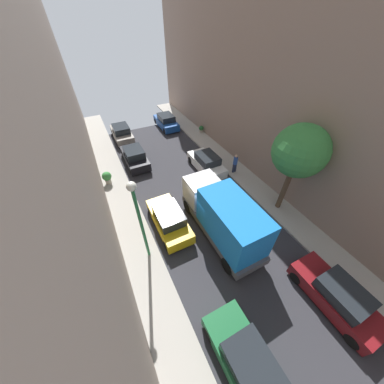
{
  "coord_description": "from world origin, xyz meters",
  "views": [
    {
      "loc": [
        -5.25,
        -7.83,
        11.02
      ],
      "look_at": [
        -0.06,
        2.43,
        0.5
      ],
      "focal_mm": 19.18,
      "sensor_mm": 36.0,
      "label": 1
    }
  ],
  "objects_px": {
    "pedestrian": "(235,163)",
    "potted_plant_1": "(107,177)",
    "parked_car_right_1": "(337,296)",
    "parked_car_right_2": "(207,163)",
    "parked_car_right_3": "(166,122)",
    "parked_car_left_5": "(122,133)",
    "lamp_post": "(138,213)",
    "street_tree_1": "(300,152)",
    "parked_car_left_2": "(248,364)",
    "parked_car_left_4": "(135,157)",
    "parked_car_left_3": "(169,219)",
    "delivery_truck": "(223,216)",
    "potted_plant_2": "(201,129)"
  },
  "relations": [
    {
      "from": "pedestrian",
      "to": "potted_plant_1",
      "type": "height_order",
      "value": "pedestrian"
    },
    {
      "from": "parked_car_right_1",
      "to": "parked_car_right_2",
      "type": "xyz_separation_m",
      "value": [
        0.0,
        12.54,
        0.0
      ]
    },
    {
      "from": "parked_car_right_3",
      "to": "pedestrian",
      "type": "xyz_separation_m",
      "value": [
        1.9,
        -11.26,
        0.35
      ]
    },
    {
      "from": "parked_car_left_5",
      "to": "parked_car_right_2",
      "type": "bearing_deg",
      "value": -59.33
    },
    {
      "from": "parked_car_left_5",
      "to": "lamp_post",
      "type": "distance_m",
      "value": 15.51
    },
    {
      "from": "parked_car_left_5",
      "to": "street_tree_1",
      "type": "relative_size",
      "value": 0.68
    },
    {
      "from": "parked_car_left_2",
      "to": "potted_plant_1",
      "type": "relative_size",
      "value": 3.98
    },
    {
      "from": "parked_car_right_3",
      "to": "parked_car_right_1",
      "type": "bearing_deg",
      "value": -90.0
    },
    {
      "from": "parked_car_left_4",
      "to": "potted_plant_1",
      "type": "bearing_deg",
      "value": -144.61
    },
    {
      "from": "parked_car_right_2",
      "to": "street_tree_1",
      "type": "height_order",
      "value": "street_tree_1"
    },
    {
      "from": "parked_car_left_3",
      "to": "parked_car_right_2",
      "type": "distance_m",
      "value": 7.04
    },
    {
      "from": "parked_car_right_1",
      "to": "parked_car_left_4",
      "type": "bearing_deg",
      "value": 108.25
    },
    {
      "from": "parked_car_right_2",
      "to": "delivery_truck",
      "type": "relative_size",
      "value": 0.64
    },
    {
      "from": "parked_car_left_4",
      "to": "lamp_post",
      "type": "height_order",
      "value": "lamp_post"
    },
    {
      "from": "parked_car_left_3",
      "to": "parked_car_right_3",
      "type": "xyz_separation_m",
      "value": [
        5.4,
        14.22,
        0.0
      ]
    },
    {
      "from": "parked_car_right_1",
      "to": "parked_car_left_5",
      "type": "bearing_deg",
      "value": 104.01
    },
    {
      "from": "parked_car_left_4",
      "to": "street_tree_1",
      "type": "distance_m",
      "value": 13.47
    },
    {
      "from": "parked_car_left_3",
      "to": "street_tree_1",
      "type": "distance_m",
      "value": 8.9
    },
    {
      "from": "pedestrian",
      "to": "parked_car_right_2",
      "type": "bearing_deg",
      "value": 140.82
    },
    {
      "from": "parked_car_left_4",
      "to": "pedestrian",
      "type": "distance_m",
      "value": 9.08
    },
    {
      "from": "pedestrian",
      "to": "parked_car_right_1",
      "type": "bearing_deg",
      "value": -99.81
    },
    {
      "from": "parked_car_left_3",
      "to": "potted_plant_1",
      "type": "xyz_separation_m",
      "value": [
        -2.81,
        6.35,
        0.03
      ]
    },
    {
      "from": "lamp_post",
      "to": "potted_plant_1",
      "type": "bearing_deg",
      "value": 96.67
    },
    {
      "from": "parked_car_right_1",
      "to": "potted_plant_1",
      "type": "distance_m",
      "value": 16.56
    },
    {
      "from": "parked_car_right_1",
      "to": "street_tree_1",
      "type": "bearing_deg",
      "value": 69.24
    },
    {
      "from": "potted_plant_1",
      "to": "lamp_post",
      "type": "height_order",
      "value": "lamp_post"
    },
    {
      "from": "parked_car_right_2",
      "to": "potted_plant_2",
      "type": "height_order",
      "value": "parked_car_right_2"
    },
    {
      "from": "parked_car_left_4",
      "to": "parked_car_right_3",
      "type": "distance_m",
      "value": 7.98
    },
    {
      "from": "parked_car_left_5",
      "to": "parked_car_right_2",
      "type": "xyz_separation_m",
      "value": [
        5.4,
        -9.11,
        0.0
      ]
    },
    {
      "from": "parked_car_left_2",
      "to": "street_tree_1",
      "type": "relative_size",
      "value": 0.68
    },
    {
      "from": "parked_car_left_2",
      "to": "parked_car_left_5",
      "type": "relative_size",
      "value": 1.0
    },
    {
      "from": "parked_car_left_4",
      "to": "parked_car_right_1",
      "type": "bearing_deg",
      "value": -71.75
    },
    {
      "from": "street_tree_1",
      "to": "parked_car_left_5",
      "type": "bearing_deg",
      "value": 116.34
    },
    {
      "from": "parked_car_right_1",
      "to": "lamp_post",
      "type": "height_order",
      "value": "lamp_post"
    },
    {
      "from": "parked_car_left_5",
      "to": "delivery_truck",
      "type": "relative_size",
      "value": 0.64
    },
    {
      "from": "street_tree_1",
      "to": "pedestrian",
      "type": "bearing_deg",
      "value": 94.73
    },
    {
      "from": "parked_car_right_2",
      "to": "lamp_post",
      "type": "relative_size",
      "value": 0.76
    },
    {
      "from": "parked_car_left_4",
      "to": "delivery_truck",
      "type": "distance_m",
      "value": 10.84
    },
    {
      "from": "parked_car_right_2",
      "to": "pedestrian",
      "type": "relative_size",
      "value": 2.44
    },
    {
      "from": "parked_car_right_3",
      "to": "street_tree_1",
      "type": "xyz_separation_m",
      "value": [
        2.31,
        -16.17,
        4.01
      ]
    },
    {
      "from": "delivery_truck",
      "to": "parked_car_left_4",
      "type": "bearing_deg",
      "value": 104.5
    },
    {
      "from": "parked_car_left_5",
      "to": "potted_plant_1",
      "type": "height_order",
      "value": "parked_car_left_5"
    },
    {
      "from": "lamp_post",
      "to": "pedestrian",
      "type": "bearing_deg",
      "value": 25.7
    },
    {
      "from": "parked_car_left_5",
      "to": "parked_car_right_1",
      "type": "bearing_deg",
      "value": -75.99
    },
    {
      "from": "parked_car_left_2",
      "to": "potted_plant_1",
      "type": "bearing_deg",
      "value": 101.0
    },
    {
      "from": "parked_car_left_3",
      "to": "parked_car_left_5",
      "type": "distance_m",
      "value": 13.62
    },
    {
      "from": "parked_car_left_2",
      "to": "potted_plant_2",
      "type": "height_order",
      "value": "parked_car_left_2"
    },
    {
      "from": "parked_car_left_3",
      "to": "parked_car_right_3",
      "type": "distance_m",
      "value": 15.21
    },
    {
      "from": "parked_car_left_3",
      "to": "potted_plant_1",
      "type": "relative_size",
      "value": 3.98
    },
    {
      "from": "parked_car_left_5",
      "to": "delivery_truck",
      "type": "bearing_deg",
      "value": -80.25
    }
  ]
}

